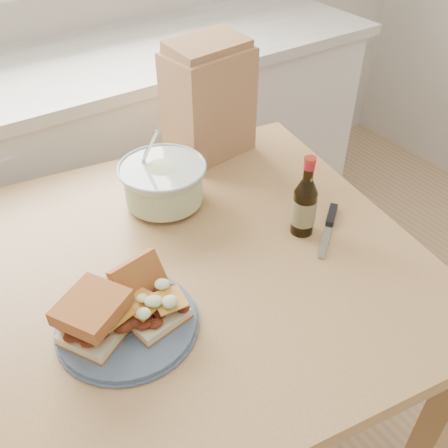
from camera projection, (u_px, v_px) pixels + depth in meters
cabinet_run at (75, 184)px, 1.94m from camera, size 2.50×0.64×0.94m
dining_table at (202, 292)px, 1.21m from camera, size 1.11×1.11×0.81m
plate at (127, 323)px, 0.98m from camera, size 0.27×0.27×0.02m
sandwich_left at (94, 317)px, 0.92m from camera, size 0.16×0.15×0.09m
sandwich_right at (149, 299)px, 0.97m from camera, size 0.13×0.17×0.09m
coleslaw_bowl at (163, 185)px, 1.26m from camera, size 0.22×0.22×0.22m
beer_bottle at (304, 205)px, 1.16m from camera, size 0.06×0.06×0.21m
knife at (330, 221)px, 1.23m from camera, size 0.17×0.14×0.01m
paper_bag at (209, 104)px, 1.40m from camera, size 0.25×0.18×0.30m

